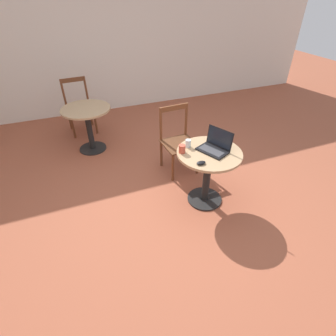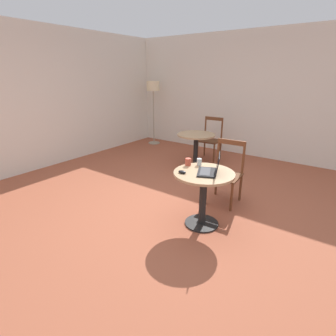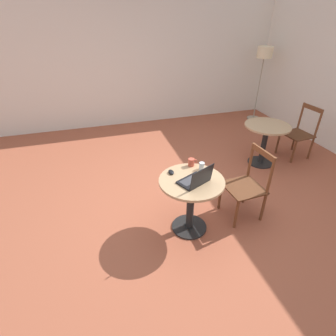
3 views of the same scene
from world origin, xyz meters
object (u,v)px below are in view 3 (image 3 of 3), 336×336
chair_mid_right (299,133)px  drinking_glass (202,166)px  laptop (196,180)px  cafe_table_near (191,193)px  cafe_table_mid (266,136)px  floor_lamp (264,58)px  mug (192,162)px  chair_near_right (247,185)px  mouse (171,172)px

chair_mid_right → drinking_glass: (-2.32, -1.02, 0.31)m
laptop → cafe_table_near: bearing=104.1°
cafe_table_mid → floor_lamp: size_ratio=0.45×
mug → floor_lamp: bearing=45.4°
cafe_table_near → chair_mid_right: (2.51, 1.19, -0.08)m
chair_near_right → mug: chair_near_right is taller
cafe_table_near → mouse: 0.33m
cafe_table_near → mouse: (-0.18, 0.20, 0.20)m
mug → drinking_glass: (0.08, -0.11, -0.00)m
laptop → mouse: (-0.19, 0.27, -0.03)m
cafe_table_near → cafe_table_mid: 2.09m
cafe_table_mid → laptop: 2.13m
mouse → drinking_glass: drinking_glass is taller
drinking_glass → chair_mid_right: bearing=23.6°
chair_mid_right → floor_lamp: 2.14m
cafe_table_near → chair_mid_right: size_ratio=0.80×
cafe_table_near → chair_near_right: chair_near_right is taller
cafe_table_near → drinking_glass: size_ratio=8.26×
cafe_table_near → mouse: size_ratio=7.33×
mouse → chair_mid_right: bearing=20.3°
floor_lamp → cafe_table_near: bearing=-132.9°
cafe_table_near → laptop: 0.24m
laptop → drinking_glass: size_ratio=4.50×
chair_near_right → laptop: bearing=-171.2°
chair_near_right → mouse: size_ratio=9.16×
chair_near_right → cafe_table_near: bearing=-176.6°
chair_mid_right → drinking_glass: size_ratio=10.32×
cafe_table_mid → chair_mid_right: chair_mid_right is taller
chair_mid_right → mouse: size_ratio=9.16×
mug → chair_mid_right: bearing=20.6°
floor_lamp → laptop: 4.29m
cafe_table_mid → chair_near_right: 1.48m
laptop → drinking_glass: bearing=54.9°
cafe_table_mid → chair_mid_right: size_ratio=0.80×
mouse → mug: (0.29, 0.09, 0.03)m
mouse → drinking_glass: 0.37m
cafe_table_near → floor_lamp: (2.86, 3.08, 0.87)m
cafe_table_mid → chair_near_right: bearing=-132.6°
laptop → mouse: bearing=125.9°
mouse → laptop: bearing=-54.1°
cafe_table_mid → laptop: laptop is taller
cafe_table_mid → drinking_glass: (-1.57, -0.96, 0.23)m
chair_mid_right → mug: (-2.40, -0.90, 0.31)m
cafe_table_mid → drinking_glass: 1.85m
cafe_table_near → chair_near_right: size_ratio=0.80×
laptop → mouse: 0.33m
mug → cafe_table_mid: bearing=27.0°
floor_lamp → chair_near_right: bearing=-124.6°
cafe_table_mid → drinking_glass: size_ratio=8.26×
cafe_table_near → chair_mid_right: chair_mid_right is taller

